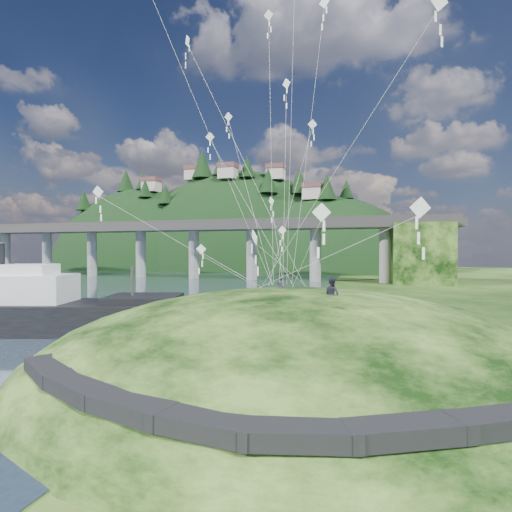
# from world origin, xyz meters

# --- Properties ---
(ground) EXTENTS (320.00, 320.00, 0.00)m
(ground) POSITION_xyz_m (0.00, 0.00, 0.00)
(ground) COLOR black
(ground) RESTS_ON ground
(grass_hill) EXTENTS (36.00, 32.00, 13.00)m
(grass_hill) POSITION_xyz_m (8.00, 2.00, -1.50)
(grass_hill) COLOR black
(grass_hill) RESTS_ON ground
(footpath) EXTENTS (22.29, 5.84, 0.83)m
(footpath) POSITION_xyz_m (7.46, -9.74, 2.08)
(footpath) COLOR black
(footpath) RESTS_ON ground
(bridge) EXTENTS (160.00, 11.00, 15.00)m
(bridge) POSITION_xyz_m (-26.46, 70.07, 9.70)
(bridge) COLOR #2D2B2B
(bridge) RESTS_ON ground
(far_ridge) EXTENTS (153.00, 70.00, 94.50)m
(far_ridge) POSITION_xyz_m (-43.58, 122.17, -7.44)
(far_ridge) COLOR black
(far_ridge) RESTS_ON ground
(work_barge) EXTENTS (23.78, 12.38, 8.03)m
(work_barge) POSITION_xyz_m (-14.82, 6.63, 2.01)
(work_barge) COLOR black
(work_barge) RESTS_ON ground
(wooden_dock) EXTENTS (12.33, 2.41, 0.88)m
(wooden_dock) POSITION_xyz_m (-2.99, 7.27, 0.39)
(wooden_dock) COLOR #392617
(wooden_dock) RESTS_ON ground
(kite_flyers) EXTENTS (4.67, 4.16, 1.93)m
(kite_flyers) POSITION_xyz_m (9.60, 0.98, 5.85)
(kite_flyers) COLOR #252531
(kite_flyers) RESTS_ON ground
(kite_swarm) EXTENTS (18.32, 17.30, 19.58)m
(kite_swarm) POSITION_xyz_m (5.86, 2.33, 16.15)
(kite_swarm) COLOR white
(kite_swarm) RESTS_ON ground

